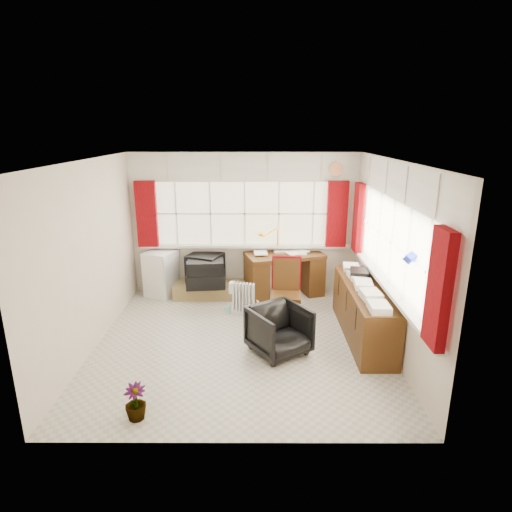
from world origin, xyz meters
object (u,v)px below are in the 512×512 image
at_px(credenza, 363,311).
at_px(desk_lamp, 277,235).
at_px(office_chair, 279,330).
at_px(crt_tv, 205,268).
at_px(mini_fridge, 161,274).
at_px(task_chair, 286,290).
at_px(radiator, 244,302).
at_px(desk, 284,272).
at_px(tv_bench, 214,290).

bearing_deg(credenza, desk_lamp, 124.19).
xyz_separation_m(office_chair, crt_tv, (-1.22, 2.09, 0.18)).
relative_size(crt_tv, mini_fridge, 0.87).
bearing_deg(desk_lamp, credenza, -55.81).
relative_size(task_chair, crt_tv, 1.52).
bearing_deg(radiator, task_chair, -29.70).
relative_size(desk, tv_bench, 1.05).
height_order(credenza, crt_tv, credenza).
distance_m(office_chair, mini_fridge, 2.88).
distance_m(desk, desk_lamp, 0.67).
height_order(office_chair, credenza, credenza).
relative_size(task_chair, office_chair, 1.51).
xyz_separation_m(credenza, tv_bench, (-2.28, 1.52, -0.27)).
bearing_deg(credenza, mini_fridge, 153.61).
xyz_separation_m(desk_lamp, radiator, (-0.57, -0.95, -0.87)).
distance_m(desk_lamp, crt_tv, 1.41).
xyz_separation_m(crt_tv, mini_fridge, (-0.79, -0.02, -0.10)).
height_order(desk, office_chair, desk).
xyz_separation_m(task_chair, tv_bench, (-1.20, 1.14, -0.44)).
xyz_separation_m(office_chair, tv_bench, (-1.06, 1.99, -0.20)).
xyz_separation_m(office_chair, radiator, (-0.51, 1.22, -0.10)).
relative_size(tv_bench, crt_tv, 1.99).
height_order(radiator, mini_fridge, mini_fridge).
bearing_deg(mini_fridge, tv_bench, -4.82).
bearing_deg(desk, task_chair, -92.40).
xyz_separation_m(desk_lamp, office_chair, (-0.07, -2.17, -0.76)).
height_order(desk, desk_lamp, desk_lamp).
distance_m(desk, tv_bench, 1.29).
bearing_deg(office_chair, crt_tv, 87.34).
bearing_deg(tv_bench, crt_tv, 148.64).
distance_m(credenza, crt_tv, 2.93).
distance_m(desk_lamp, mini_fridge, 2.18).
distance_m(desk_lamp, tv_bench, 1.49).
xyz_separation_m(desk_lamp, tv_bench, (-1.13, -0.18, -0.96)).
bearing_deg(task_chair, credenza, -19.18).
distance_m(radiator, tv_bench, 0.95).
xyz_separation_m(radiator, tv_bench, (-0.55, 0.77, -0.09)).
distance_m(radiator, mini_fridge, 1.73).
distance_m(credenza, tv_bench, 2.75).
distance_m(tv_bench, crt_tv, 0.42).
height_order(desk, radiator, desk).
bearing_deg(tv_bench, desk_lamp, 8.98).
relative_size(office_chair, credenza, 0.35).
bearing_deg(tv_bench, radiator, -54.60).
height_order(radiator, tv_bench, radiator).
height_order(desk_lamp, mini_fridge, desk_lamp).
bearing_deg(credenza, desk, 122.69).
bearing_deg(mini_fridge, task_chair, -29.72).
distance_m(desk, office_chair, 2.08).
xyz_separation_m(radiator, mini_fridge, (-1.50, 0.85, 0.18)).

